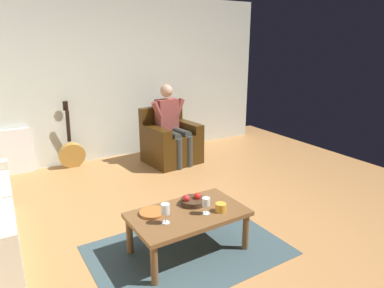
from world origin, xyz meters
TOP-DOWN VIEW (x-y plane):
  - ground_plane at (0.00, 0.00)m, footprint 6.83×6.83m
  - wall_back at (0.00, -2.88)m, footprint 5.63×0.06m
  - rug at (0.27, 0.15)m, footprint 1.77×1.26m
  - armchair at (-0.72, -2.14)m, footprint 0.84×0.79m
  - person_seated at (-0.72, -2.10)m, footprint 0.61×0.63m
  - coffee_table at (0.27, 0.15)m, footprint 1.05×0.64m
  - guitar at (0.71, -2.67)m, footprint 0.39×0.22m
  - radiator at (1.51, -2.81)m, footprint 0.55×0.06m
  - wine_glass_near at (0.52, 0.22)m, footprint 0.07×0.07m
  - wine_glass_far at (0.14, 0.25)m, footprint 0.07×0.07m
  - fruit_bowl at (0.14, 0.03)m, footprint 0.24×0.24m
  - decorative_dish at (0.55, 0.01)m, footprint 0.23×0.23m
  - candle_jar at (-0.00, 0.28)m, footprint 0.10×0.10m

SIDE VIEW (x-z plane):
  - ground_plane at x=0.00m, z-range 0.00..0.00m
  - rug at x=0.27m, z-range 0.00..0.01m
  - guitar at x=0.71m, z-range -0.28..0.74m
  - armchair at x=-0.72m, z-range -0.11..0.75m
  - radiator at x=1.51m, z-range 0.00..0.67m
  - coffee_table at x=0.27m, z-range 0.14..0.54m
  - decorative_dish at x=0.55m, z-range 0.39..0.42m
  - fruit_bowl at x=0.14m, z-range 0.38..0.48m
  - candle_jar at x=0.00m, z-range 0.39..0.47m
  - wine_glass_far at x=0.14m, z-range 0.42..0.58m
  - wine_glass_near at x=0.52m, z-range 0.43..0.60m
  - person_seated at x=-0.72m, z-range 0.03..1.26m
  - wall_back at x=0.00m, z-range 0.00..2.57m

